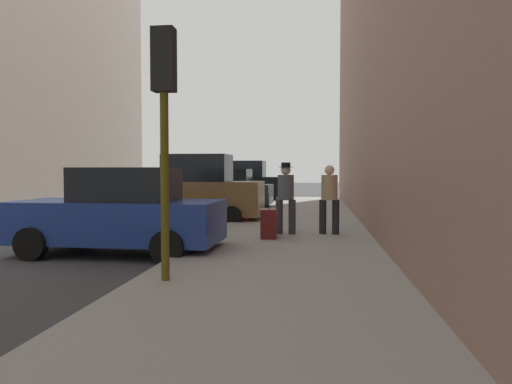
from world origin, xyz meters
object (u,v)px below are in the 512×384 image
at_px(pedestrian_with_beanie, 286,194).
at_px(rolling_suitcase, 269,223).
at_px(parked_blue_sedan, 120,213).
at_px(pedestrian_in_tan_coat, 329,196).
at_px(parked_dark_green_sedan, 225,190).
at_px(fire_hydrant, 245,210).
at_px(traffic_light, 164,98).
at_px(parked_black_suv, 243,183).
at_px(parked_bronze_suv, 193,192).

height_order(pedestrian_with_beanie, rolling_suitcase, pedestrian_with_beanie).
height_order(parked_blue_sedan, pedestrian_in_tan_coat, pedestrian_in_tan_coat).
bearing_deg(pedestrian_in_tan_coat, parked_dark_green_sedan, 115.19).
bearing_deg(pedestrian_in_tan_coat, fire_hydrant, 131.26).
bearing_deg(traffic_light, parked_black_suv, 95.24).
relative_size(fire_hydrant, pedestrian_in_tan_coat, 0.41).
height_order(parked_dark_green_sedan, pedestrian_in_tan_coat, pedestrian_in_tan_coat).
distance_m(parked_blue_sedan, pedestrian_with_beanie, 4.14).
xyz_separation_m(pedestrian_with_beanie, rolling_suitcase, (-0.35, -0.80, -0.65)).
relative_size(pedestrian_in_tan_coat, rolling_suitcase, 1.64).
bearing_deg(rolling_suitcase, parked_dark_green_sedan, 106.02).
bearing_deg(rolling_suitcase, pedestrian_in_tan_coat, 33.02).
bearing_deg(pedestrian_with_beanie, parked_dark_green_sedan, 109.23).
xyz_separation_m(parked_blue_sedan, pedestrian_with_beanie, (3.26, 2.54, 0.29)).
bearing_deg(traffic_light, pedestrian_in_tan_coat, 65.92).
bearing_deg(parked_dark_green_sedan, pedestrian_with_beanie, -70.77).
distance_m(fire_hydrant, pedestrian_with_beanie, 3.41).
bearing_deg(rolling_suitcase, pedestrian_with_beanie, 66.51).
xyz_separation_m(parked_bronze_suv, traffic_light, (1.85, -9.06, 1.73)).
height_order(parked_bronze_suv, rolling_suitcase, parked_bronze_suv).
bearing_deg(rolling_suitcase, parked_blue_sedan, -149.09).
distance_m(fire_hydrant, rolling_suitcase, 3.97).
distance_m(parked_bronze_suv, pedestrian_in_tan_coat, 5.58).
bearing_deg(parked_dark_green_sedan, traffic_light, -82.85).
height_order(pedestrian_with_beanie, pedestrian_in_tan_coat, pedestrian_with_beanie).
relative_size(traffic_light, pedestrian_in_tan_coat, 2.11).
distance_m(parked_black_suv, fire_hydrant, 11.92).
relative_size(parked_black_suv, pedestrian_in_tan_coat, 2.72).
bearing_deg(parked_black_suv, parked_dark_green_sedan, -90.00).
relative_size(parked_bronze_suv, parked_dark_green_sedan, 1.08).
bearing_deg(traffic_light, parked_bronze_suv, 101.56).
distance_m(parked_dark_green_sedan, rolling_suitcase, 10.56).
bearing_deg(pedestrian_with_beanie, rolling_suitcase, -113.49).
relative_size(parked_dark_green_sedan, rolling_suitcase, 4.10).
distance_m(pedestrian_with_beanie, pedestrian_in_tan_coat, 1.08).
bearing_deg(parked_blue_sedan, fire_hydrant, 72.01).
distance_m(parked_bronze_suv, parked_black_suv, 11.14).
bearing_deg(traffic_light, parked_dark_green_sedan, 97.15).
distance_m(parked_black_suv, rolling_suitcase, 15.86).
height_order(parked_blue_sedan, pedestrian_with_beanie, pedestrian_with_beanie).
distance_m(parked_dark_green_sedan, traffic_light, 15.01).
bearing_deg(fire_hydrant, parked_black_suv, 98.71).
relative_size(parked_blue_sedan, rolling_suitcase, 4.09).
relative_size(fire_hydrant, pedestrian_with_beanie, 0.40).
bearing_deg(pedestrian_in_tan_coat, parked_bronze_suv, 141.00).
bearing_deg(parked_bronze_suv, pedestrian_with_beanie, -48.15).
xyz_separation_m(parked_dark_green_sedan, parked_black_suv, (-0.00, 5.44, 0.18)).
xyz_separation_m(parked_bronze_suv, fire_hydrant, (1.80, -0.63, -0.54)).
bearing_deg(fire_hydrant, rolling_suitcase, -73.78).
xyz_separation_m(parked_blue_sedan, pedestrian_in_tan_coat, (4.33, 2.67, 0.26)).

